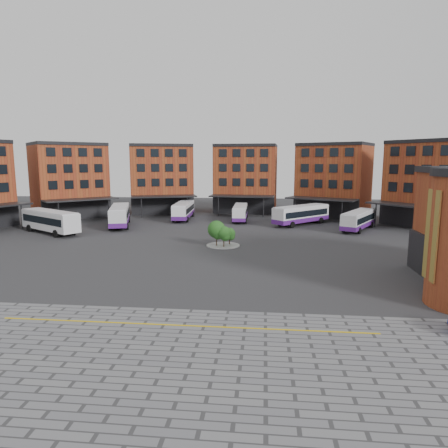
# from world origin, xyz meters

# --- Properties ---
(ground) EXTENTS (160.00, 160.00, 0.00)m
(ground) POSITION_xyz_m (0.00, 0.00, 0.00)
(ground) COLOR #28282B
(ground) RESTS_ON ground
(paving_zone) EXTENTS (50.00, 22.00, 0.02)m
(paving_zone) POSITION_xyz_m (2.00, -22.00, 0.01)
(paving_zone) COLOR slate
(paving_zone) RESTS_ON ground
(yellow_line) EXTENTS (26.00, 0.15, 0.02)m
(yellow_line) POSITION_xyz_m (2.00, -14.00, 0.03)
(yellow_line) COLOR gold
(yellow_line) RESTS_ON paving_zone
(main_building) EXTENTS (94.14, 42.48, 14.60)m
(main_building) POSITION_xyz_m (-4.77, 38.25, 7.23)
(main_building) COLOR brown
(main_building) RESTS_ON ground
(tree_island) EXTENTS (4.40, 4.40, 3.45)m
(tree_island) POSITION_xyz_m (1.81, 11.51, 1.81)
(tree_island) COLOR gray
(tree_island) RESTS_ON ground
(bus_a) EXTENTS (12.01, 9.07, 3.52)m
(bus_a) POSITION_xyz_m (-25.59, 18.55, 2.09)
(bus_a) COLOR silver
(bus_a) RESTS_ON ground
(bus_b) EXTENTS (6.32, 12.60, 3.47)m
(bus_b) POSITION_xyz_m (-17.33, 26.22, 1.88)
(bus_b) COLOR silver
(bus_b) RESTS_ON ground
(bus_c) EXTENTS (3.29, 11.61, 3.24)m
(bus_c) POSITION_xyz_m (-8.03, 35.19, 1.76)
(bus_c) COLOR white
(bus_c) RESTS_ON ground
(bus_d) EXTENTS (2.69, 10.32, 2.90)m
(bus_d) POSITION_xyz_m (2.87, 34.64, 1.57)
(bus_d) COLOR silver
(bus_d) RESTS_ON ground
(bus_e) EXTENTS (10.48, 10.39, 3.38)m
(bus_e) POSITION_xyz_m (13.82, 30.88, 1.83)
(bus_e) COLOR white
(bus_e) RESTS_ON ground
(bus_f) EXTENTS (7.49, 10.84, 3.09)m
(bus_f) POSITION_xyz_m (22.58, 26.41, 1.68)
(bus_f) COLOR silver
(bus_f) RESTS_ON ground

